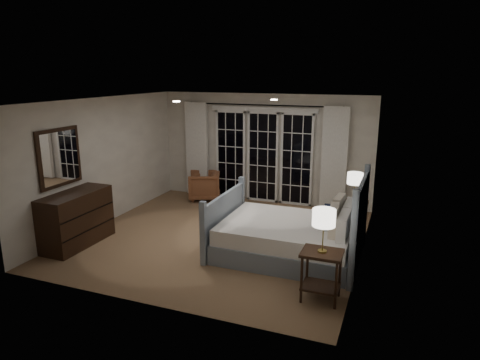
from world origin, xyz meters
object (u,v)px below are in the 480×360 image
(nightstand_right, at_px, (353,214))
(lamp_left, at_px, (324,218))
(lamp_right, at_px, (355,179))
(dresser, at_px, (76,219))
(bed, at_px, (291,236))
(nightstand_left, at_px, (321,268))
(armchair, at_px, (204,186))

(nightstand_right, xyz_separation_m, lamp_left, (-0.11, -2.48, 0.71))
(nightstand_right, xyz_separation_m, lamp_right, (-0.00, -0.00, 0.66))
(dresser, bearing_deg, bed, 13.58)
(dresser, bearing_deg, nightstand_right, 25.34)
(nightstand_right, height_order, dresser, dresser)
(lamp_left, xyz_separation_m, dresser, (-4.37, 0.36, -0.68))
(nightstand_left, height_order, dresser, dresser)
(nightstand_left, xyz_separation_m, dresser, (-4.37, 0.36, 0.02))
(lamp_left, height_order, lamp_right, lamp_left)
(nightstand_left, relative_size, dresser, 0.52)
(lamp_right, bearing_deg, bed, -124.02)
(lamp_left, bearing_deg, lamp_right, 87.40)
(armchair, bearing_deg, bed, 26.66)
(bed, relative_size, dresser, 1.74)
(nightstand_left, relative_size, lamp_right, 1.26)
(nightstand_right, xyz_separation_m, dresser, (-4.48, -2.12, 0.03))
(lamp_left, relative_size, lamp_right, 1.06)
(nightstand_left, distance_m, lamp_right, 2.57)
(lamp_right, xyz_separation_m, dresser, (-4.48, -2.12, -0.63))
(nightstand_left, distance_m, armchair, 5.05)
(bed, relative_size, lamp_left, 4.00)
(nightstand_right, relative_size, lamp_right, 1.22)
(bed, distance_m, dresser, 3.75)
(nightstand_left, bearing_deg, dresser, 175.28)
(nightstand_right, bearing_deg, nightstand_left, -92.60)
(bed, bearing_deg, dresser, -166.42)
(nightstand_left, relative_size, nightstand_right, 1.04)
(nightstand_right, bearing_deg, lamp_right, -165.96)
(bed, bearing_deg, lamp_right, 55.98)
(bed, height_order, armchair, bed)
(bed, height_order, dresser, bed)
(lamp_left, relative_size, dresser, 0.43)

